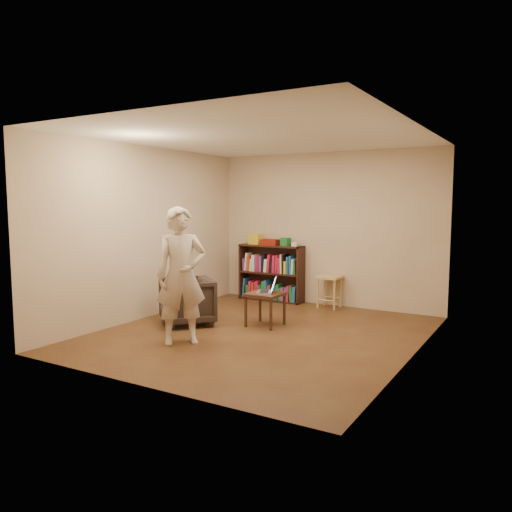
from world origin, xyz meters
The scene contains 15 objects.
floor centered at (0.00, 0.00, 0.00)m, with size 4.50×4.50×0.00m, color #472516.
ceiling centered at (0.00, 0.00, 2.60)m, with size 4.50×4.50×0.00m, color white.
wall_back centered at (0.00, 2.25, 1.30)m, with size 4.00×4.00×0.00m, color beige.
wall_left centered at (-2.00, 0.00, 1.30)m, with size 4.50×4.50×0.00m, color beige.
wall_right centered at (2.00, 0.00, 1.30)m, with size 4.50×4.50×0.00m, color beige.
bookshelf centered at (-0.98, 2.09, 0.44)m, with size 1.20×0.30×1.00m.
box_yellow centered at (-1.31, 2.09, 1.09)m, with size 0.23×0.17×0.19m, color yellow.
red_cloth centered at (-1.00, 2.07, 1.05)m, with size 0.31×0.23×0.10m, color maroon.
box_green centered at (-0.71, 2.09, 1.07)m, with size 0.14×0.14×0.14m, color #1D6E2E.
box_white centered at (-0.52, 2.08, 1.04)m, with size 0.09×0.09×0.07m, color silver.
stool centered at (0.16, 2.03, 0.43)m, with size 0.37×0.37×0.54m.
armchair centered at (-1.19, -0.09, 0.34)m, with size 0.72×0.74×0.67m, color #2C201D.
side_table centered at (-0.16, 0.41, 0.40)m, with size 0.47×0.47×0.48m.
laptop centered at (-0.13, 0.44, 0.53)m, with size 0.39×0.40×0.22m.
person centered at (-0.63, -0.89, 0.85)m, with size 0.62×0.41×1.71m, color beige.
Camera 1 is at (3.28, -5.69, 1.76)m, focal length 35.00 mm.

